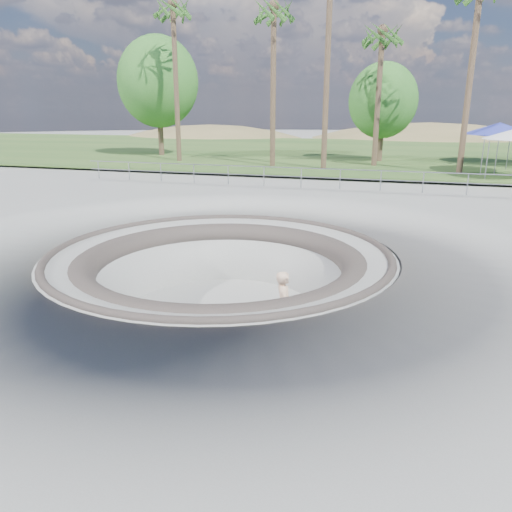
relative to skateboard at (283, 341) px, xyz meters
name	(u,v)px	position (x,y,z in m)	size (l,w,h in m)	color
ground	(220,252)	(-2.34, 1.55, 1.84)	(180.00, 180.00, 0.00)	#9C9C97
skate_bowl	(221,309)	(-2.34, 1.55, 0.01)	(14.00, 14.00, 4.10)	#9C9C97
grass_strip	(349,152)	(-2.34, 35.55, 2.06)	(180.00, 36.00, 0.12)	#2D5020
distant_hills	(393,192)	(1.43, 58.73, -5.18)	(103.20, 45.00, 28.60)	brown
safety_railing	(301,177)	(-2.34, 13.55, 2.53)	(25.00, 0.06, 1.03)	gray
skateboard	(283,341)	(0.00, 0.00, 0.00)	(0.76, 0.45, 0.08)	olive
skater	(284,307)	(0.00, 0.00, 0.98)	(0.70, 0.46, 1.93)	beige
canopy_blue	(499,129)	(8.06, 22.29, 4.75)	(5.73, 5.73, 3.00)	gray
palm_a	(173,15)	(-13.68, 23.14, 12.21)	(2.60, 2.60, 11.69)	brown
palm_b	(274,17)	(-6.06, 21.87, 11.54)	(2.60, 2.60, 10.97)	brown
palm_d	(382,39)	(0.66, 24.02, 10.26)	(2.60, 2.60, 9.58)	brown
bushy_tree_left	(158,82)	(-17.11, 27.03, 7.97)	(6.66, 6.05, 9.60)	brown
bushy_tree_mid	(383,101)	(0.82, 27.16, 6.45)	(4.97, 4.51, 7.16)	brown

